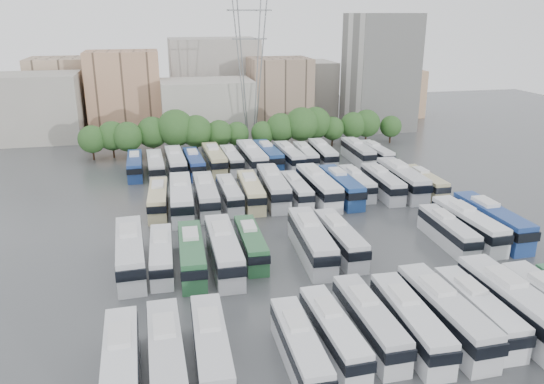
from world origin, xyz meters
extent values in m
plane|color=#424447|center=(0.00, 0.00, 0.00)|extent=(220.00, 220.00, 0.00)
cylinder|color=black|center=(-29.30, 42.02, 1.06)|extent=(0.36, 0.36, 2.13)
sphere|color=#234C1E|center=(-29.30, 42.02, 3.95)|extent=(5.11, 5.11, 5.11)
cylinder|color=black|center=(-25.71, 42.75, 1.14)|extent=(0.36, 0.36, 2.29)
sphere|color=#234C1E|center=(-25.71, 42.75, 4.25)|extent=(5.49, 5.49, 5.49)
cylinder|color=black|center=(-22.85, 41.25, 1.15)|extent=(0.36, 0.36, 2.30)
sphere|color=#234C1E|center=(-22.85, 41.25, 4.27)|extent=(5.52, 5.52, 5.52)
cylinder|color=black|center=(-18.34, 42.83, 1.23)|extent=(0.36, 0.36, 2.45)
sphere|color=#234C1E|center=(-18.34, 42.83, 4.56)|extent=(5.89, 5.89, 5.89)
cylinder|color=black|center=(-13.96, 41.82, 1.46)|extent=(0.36, 0.36, 2.91)
sphere|color=#234C1E|center=(-13.96, 41.82, 5.41)|extent=(6.99, 6.99, 6.99)
cylinder|color=black|center=(-10.21, 41.32, 1.27)|extent=(0.36, 0.36, 2.54)
sphere|color=#234C1E|center=(-10.21, 41.32, 4.71)|extent=(6.09, 6.09, 6.09)
cylinder|color=black|center=(-5.78, 41.60, 1.08)|extent=(0.36, 0.36, 2.15)
sphere|color=#234C1E|center=(-5.78, 41.60, 4.00)|extent=(5.17, 5.17, 5.17)
cylinder|color=black|center=(-2.21, 42.19, 0.98)|extent=(0.36, 0.36, 1.96)
sphere|color=#234C1E|center=(-2.21, 42.19, 3.63)|extent=(4.69, 4.69, 4.69)
cylinder|color=black|center=(2.89, 41.90, 0.97)|extent=(0.36, 0.36, 1.94)
sphere|color=#234C1E|center=(2.89, 41.90, 3.60)|extent=(4.65, 4.65, 4.65)
cylinder|color=black|center=(6.46, 41.74, 1.21)|extent=(0.36, 0.36, 2.42)
sphere|color=#234C1E|center=(6.46, 41.74, 4.50)|extent=(5.81, 5.81, 5.81)
cylinder|color=black|center=(10.58, 41.17, 1.39)|extent=(0.36, 0.36, 2.78)
sphere|color=#234C1E|center=(10.58, 41.17, 5.15)|extent=(6.66, 6.66, 6.66)
cylinder|color=black|center=(13.87, 42.82, 1.34)|extent=(0.36, 0.36, 2.68)
sphere|color=#234C1E|center=(13.87, 42.82, 4.97)|extent=(6.42, 6.42, 6.42)
cylinder|color=black|center=(17.55, 42.52, 1.00)|extent=(0.36, 0.36, 1.99)
sphere|color=#234C1E|center=(17.55, 42.52, 3.70)|extent=(4.78, 4.78, 4.78)
cylinder|color=black|center=(22.01, 42.59, 1.12)|extent=(0.36, 0.36, 2.24)
sphere|color=#234C1E|center=(22.01, 42.59, 4.15)|extent=(5.37, 5.37, 5.37)
cylinder|color=black|center=(25.02, 42.84, 1.18)|extent=(0.36, 0.36, 2.35)
sphere|color=#234C1E|center=(25.02, 42.84, 4.37)|extent=(5.65, 5.65, 5.65)
cylinder|color=black|center=(30.45, 42.75, 0.94)|extent=(0.36, 0.36, 1.88)
sphere|color=#234C1E|center=(30.45, 42.75, 3.49)|extent=(4.51, 4.51, 4.51)
cube|color=#9E998E|center=(-42.00, 62.00, 7.00)|extent=(18.00, 14.00, 14.00)
cube|color=tan|center=(-24.00, 68.00, 9.00)|extent=(16.00, 12.00, 18.00)
cube|color=#ADA89E|center=(-6.00, 60.00, 6.00)|extent=(20.00, 14.00, 12.00)
cube|color=gray|center=(12.00, 66.00, 8.00)|extent=(14.00, 12.00, 16.00)
cube|color=gray|center=(-2.00, 80.00, 10.00)|extent=(22.00, 16.00, 20.00)
cube|color=tan|center=(-38.00, 78.00, 8.00)|extent=(16.00, 14.00, 16.00)
cube|color=#A39E93|center=(20.00, 78.00, 7.00)|extent=(18.00, 14.00, 14.00)
cube|color=tan|center=(44.00, 72.00, 6.00)|extent=(14.00, 12.00, 12.00)
cube|color=gray|center=(-14.00, 74.00, 5.00)|extent=(12.00, 10.00, 10.00)
cube|color=silver|center=(34.00, 58.00, 13.00)|extent=(14.00, 14.00, 26.00)
cylinder|color=slate|center=(0.00, 48.00, 17.00)|extent=(2.90, 2.91, 33.83)
cylinder|color=slate|center=(0.00, 52.00, 17.00)|extent=(2.90, 2.91, 33.83)
cylinder|color=slate|center=(4.00, 48.00, 17.00)|extent=(2.90, 2.91, 33.83)
cylinder|color=slate|center=(4.00, 52.00, 17.00)|extent=(2.90, 2.91, 33.83)
cube|color=slate|center=(2.00, 50.00, 26.52)|extent=(9.00, 0.30, 0.30)
cube|color=slate|center=(2.00, 50.00, 21.08)|extent=(7.00, 0.30, 0.30)
cube|color=silver|center=(-21.49, -24.57, 1.63)|extent=(2.71, 11.55, 3.26)
cube|color=black|center=(-21.49, -24.72, 2.25)|extent=(2.83, 11.73, 0.96)
cube|color=silver|center=(-21.52, -23.14, 3.47)|extent=(1.70, 3.10, 0.42)
cube|color=silver|center=(-18.25, -24.06, 1.64)|extent=(2.66, 11.60, 3.27)
cube|color=black|center=(-18.25, -24.21, 2.26)|extent=(2.78, 11.77, 0.96)
cube|color=silver|center=(-18.28, -22.62, 3.49)|extent=(1.69, 3.11, 0.42)
cube|color=silver|center=(-14.87, -23.88, 1.62)|extent=(2.73, 11.47, 3.23)
cube|color=black|center=(-14.88, -24.02, 2.23)|extent=(2.84, 11.64, 0.95)
cube|color=silver|center=(-14.84, -22.45, 3.44)|extent=(1.70, 3.08, 0.42)
cube|color=silver|center=(-8.21, -25.09, 1.51)|extent=(2.33, 10.68, 3.02)
cube|color=black|center=(-8.21, -25.22, 2.09)|extent=(2.44, 10.84, 0.89)
cube|color=silver|center=(-8.20, -23.76, 3.22)|extent=(1.53, 2.85, 0.39)
cube|color=silver|center=(-5.03, -23.72, 1.51)|extent=(2.64, 10.74, 3.02)
cube|color=black|center=(-5.03, -23.85, 2.09)|extent=(2.75, 10.90, 0.89)
cube|color=silver|center=(-5.08, -22.39, 3.22)|extent=(1.61, 2.90, 0.39)
cube|color=silver|center=(-1.62, -22.93, 1.59)|extent=(2.53, 11.23, 3.17)
cube|color=black|center=(-1.61, -23.07, 2.19)|extent=(2.64, 11.40, 0.93)
cube|color=silver|center=(-1.63, -21.53, 3.38)|extent=(1.63, 3.01, 0.41)
cube|color=silver|center=(1.64, -23.75, 1.64)|extent=(2.82, 11.65, 3.28)
cube|color=black|center=(1.64, -23.90, 2.27)|extent=(2.94, 11.83, 0.97)
cube|color=silver|center=(1.69, -22.31, 3.49)|extent=(1.73, 3.14, 0.42)
cube|color=silver|center=(4.99, -23.47, 1.76)|extent=(2.89, 12.46, 3.52)
cube|color=black|center=(4.99, -23.63, 2.43)|extent=(3.02, 12.65, 1.03)
cube|color=silver|center=(4.96, -21.92, 3.74)|extent=(1.83, 3.35, 0.46)
cube|color=white|center=(8.21, -23.36, 1.58)|extent=(2.43, 11.17, 3.16)
cube|color=black|center=(8.21, -23.50, 2.18)|extent=(2.55, 11.33, 0.93)
cube|color=silver|center=(8.22, -21.97, 3.36)|extent=(1.60, 2.98, 0.41)
cube|color=silver|center=(11.37, -24.04, 1.90)|extent=(3.11, 13.48, 3.81)
cube|color=black|center=(11.37, -24.21, 2.63)|extent=(3.25, 13.69, 1.12)
cube|color=silver|center=(11.34, -22.36, 4.05)|extent=(1.97, 3.62, 0.49)
cube|color=silver|center=(-21.36, -5.28, 1.82)|extent=(3.30, 12.93, 3.63)
cube|color=black|center=(-21.36, -5.44, 2.51)|extent=(3.44, 13.13, 1.07)
cube|color=silver|center=(-21.44, -3.68, 3.87)|extent=(1.97, 3.50, 0.47)
cube|color=silver|center=(-18.13, -5.93, 1.51)|extent=(2.55, 10.75, 3.03)
cube|color=black|center=(-18.14, -6.06, 2.09)|extent=(2.66, 10.91, 0.89)
cube|color=silver|center=(-18.10, -4.59, 3.23)|extent=(1.59, 2.89, 0.39)
cube|color=#2A633A|center=(-15.00, -6.76, 1.65)|extent=(2.86, 11.75, 3.31)
cube|color=black|center=(-15.00, -6.90, 2.29)|extent=(2.98, 11.93, 0.97)
cube|color=silver|center=(-14.95, -5.30, 3.52)|extent=(1.75, 3.16, 0.43)
cube|color=silver|center=(-11.59, -6.83, 1.80)|extent=(2.74, 12.72, 3.60)
cube|color=black|center=(-11.59, -6.98, 2.49)|extent=(2.86, 12.91, 1.06)
cube|color=silver|center=(-11.59, -5.24, 3.84)|extent=(1.81, 3.40, 0.47)
cube|color=#2A6238|center=(-8.32, -5.10, 1.50)|extent=(2.45, 10.62, 3.00)
cube|color=black|center=(-8.32, -5.23, 2.07)|extent=(2.56, 10.78, 0.88)
cube|color=silver|center=(-8.29, -3.78, 3.19)|extent=(1.55, 2.85, 0.39)
cube|color=silver|center=(-1.71, -6.58, 1.81)|extent=(3.36, 12.88, 3.62)
cube|color=black|center=(-1.72, -6.74, 2.50)|extent=(3.49, 13.08, 1.06)
cube|color=silver|center=(-1.63, -4.99, 3.85)|extent=(1.98, 3.49, 0.47)
cube|color=silver|center=(1.72, -6.34, 1.64)|extent=(2.63, 11.58, 3.27)
cube|color=black|center=(1.72, -6.49, 2.26)|extent=(2.74, 11.76, 0.96)
cube|color=silver|center=(1.70, -4.90, 3.48)|extent=(1.68, 3.10, 0.42)
cube|color=silver|center=(15.00, -6.80, 1.54)|extent=(2.65, 10.95, 3.08)
cube|color=black|center=(15.00, -6.94, 2.13)|extent=(2.76, 11.12, 0.91)
cube|color=silver|center=(15.05, -5.44, 3.28)|extent=(1.63, 2.95, 0.40)
cube|color=white|center=(18.14, -6.00, 1.74)|extent=(3.07, 12.36, 3.48)
cube|color=black|center=(18.15, -6.15, 2.40)|extent=(3.20, 12.55, 1.02)
cube|color=silver|center=(18.08, -4.47, 3.70)|extent=(1.86, 3.34, 0.45)
cube|color=navy|center=(21.47, -5.77, 1.83)|extent=(2.93, 12.96, 3.66)
cube|color=black|center=(21.47, -5.94, 2.53)|extent=(3.06, 13.16, 1.08)
cube|color=silver|center=(21.45, -4.16, 3.90)|extent=(1.88, 3.47, 0.47)
cube|color=beige|center=(-18.09, 12.08, 1.60)|extent=(2.98, 11.41, 3.20)
cube|color=black|center=(-18.10, 11.94, 2.21)|extent=(3.10, 11.59, 0.94)
cube|color=silver|center=(-18.02, 13.49, 3.41)|extent=(1.75, 3.09, 0.41)
cube|color=silver|center=(-14.99, 10.93, 1.89)|extent=(3.29, 13.42, 3.78)
cube|color=black|center=(-15.00, 10.76, 2.61)|extent=(3.43, 13.63, 1.11)
cube|color=silver|center=(-14.94, 12.59, 4.02)|extent=(2.01, 3.62, 0.49)
cube|color=silver|center=(-11.55, 11.74, 1.77)|extent=(2.81, 12.55, 3.55)
cube|color=black|center=(-11.56, 11.58, 2.45)|extent=(2.94, 12.74, 1.04)
cube|color=silver|center=(-11.53, 13.30, 3.78)|extent=(1.81, 3.36, 0.46)
cube|color=silver|center=(-8.17, 12.21, 1.53)|extent=(2.49, 10.84, 3.06)
cube|color=black|center=(-8.17, 12.07, 2.12)|extent=(2.60, 11.01, 0.90)
cube|color=silver|center=(-8.20, 13.56, 3.26)|extent=(1.58, 2.91, 0.40)
cube|color=beige|center=(-5.05, 12.30, 1.66)|extent=(2.93, 11.80, 3.32)
cube|color=black|center=(-5.06, 12.15, 2.29)|extent=(3.05, 11.98, 0.98)
cube|color=silver|center=(-5.00, 13.76, 3.53)|extent=(1.78, 3.18, 0.43)
cube|color=silver|center=(-1.64, 12.96, 1.86)|extent=(3.40, 13.28, 3.73)
cube|color=black|center=(-1.64, 12.79, 2.58)|extent=(3.54, 13.48, 1.10)
cube|color=silver|center=(-1.56, 14.60, 3.97)|extent=(2.03, 3.59, 0.48)
cube|color=silver|center=(1.57, 11.80, 1.53)|extent=(2.34, 10.79, 3.05)
cube|color=black|center=(1.57, 11.67, 2.11)|extent=(2.44, 10.95, 0.90)
cube|color=silver|center=(1.57, 13.15, 3.25)|extent=(1.54, 2.88, 0.40)
cube|color=white|center=(4.80, 11.57, 1.87)|extent=(3.11, 13.28, 3.75)
cube|color=black|center=(4.80, 11.41, 2.59)|extent=(3.24, 13.48, 1.10)
cube|color=silver|center=(4.76, 13.22, 3.99)|extent=(1.95, 3.57, 0.48)
cube|color=navy|center=(8.19, 11.36, 1.76)|extent=(2.97, 12.46, 3.51)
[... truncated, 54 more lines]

